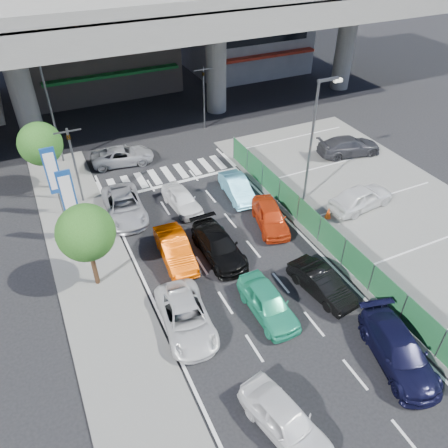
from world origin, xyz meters
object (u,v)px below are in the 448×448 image
taxi_orange_left (175,250)px  sedan_black_mid (219,246)px  street_lamp_left (51,101)px  minivan_navy_back (399,351)px  taxi_teal_mid (268,303)px  sedan_white_front_mid (182,199)px  hatch_black_mid_right (322,283)px  traffic_cone (328,213)px  street_lamp_right (315,133)px  tree_near (86,233)px  sedan_white_mid_left (186,318)px  signboard_near (68,197)px  parked_sedan_white (361,197)px  traffic_light_right (203,83)px  taxi_orange_right (270,217)px  van_white_back_left (285,420)px  kei_truck_front_right (237,188)px  traffic_light_left (71,148)px  tree_far (40,144)px  parked_sedan_dgrey (349,146)px  wagon_silver_front_left (124,206)px  signboard_far (53,173)px  crossing_wagon_silver (123,156)px

taxi_orange_left → sedan_black_mid: taxi_orange_left is taller
street_lamp_left → minivan_navy_back: size_ratio=1.68×
taxi_teal_mid → sedan_black_mid: taxi_teal_mid is taller
taxi_teal_mid → sedan_white_front_mid: (-0.53, 10.04, -0.05)m
hatch_black_mid_right → traffic_cone: (4.13, 5.03, -0.19)m
sedan_white_front_mid → street_lamp_right: bearing=-24.0°
tree_near → sedan_white_mid_left: size_ratio=1.04×
hatch_black_mid_right → signboard_near: bearing=128.9°
parked_sedan_white → traffic_light_right: bearing=8.4°
street_lamp_left → taxi_orange_right: size_ratio=1.98×
van_white_back_left → taxi_orange_left: 10.84m
street_lamp_right → minivan_navy_back: (-3.56, -12.19, -4.08)m
sedan_white_front_mid → traffic_cone: sedan_white_front_mid is taller
parked_sedan_white → van_white_back_left: bearing=124.0°
van_white_back_left → taxi_orange_left: bearing=79.3°
sedan_white_mid_left → kei_truck_front_right: bearing=57.0°
street_lamp_right → traffic_light_left: bearing=155.8°
traffic_light_right → kei_truck_front_right: bearing=-102.1°
minivan_navy_back → taxi_orange_right: bearing=104.0°
street_lamp_left → sedan_black_mid: bearing=-67.9°
minivan_navy_back → kei_truck_front_right: (-0.41, 14.45, -0.04)m
sedan_white_front_mid → hatch_black_mid_right: bearing=-75.5°
minivan_navy_back → taxi_orange_right: taxi_orange_right is taller
traffic_light_left → taxi_orange_right: traffic_light_left is taller
street_lamp_left → tree_near: size_ratio=1.67×
taxi_orange_right → tree_far: bearing=153.2°
sedan_black_mid → parked_sedan_white: (10.08, 0.28, 0.15)m
tree_near → taxi_orange_right: (10.55, 0.51, -2.70)m
signboard_near → sedan_white_mid_left: 9.51m
hatch_black_mid_right → tree_far: bearing=115.7°
kei_truck_front_right → parked_sedan_dgrey: (10.33, 1.49, 0.12)m
street_lamp_right → wagon_silver_front_left: (-11.26, 3.36, -4.09)m
tree_far → taxi_orange_right: (11.35, -9.99, -2.70)m
tree_near → parked_sedan_white: tree_near is taller
parked_sedan_dgrey → street_lamp_left: bearing=78.3°
signboard_near → kei_truck_front_right: bearing=1.5°
traffic_light_left → taxi_teal_mid: traffic_light_left is taller
traffic_light_left → taxi_teal_mid: (6.16, -13.44, -3.25)m
traffic_light_right → wagon_silver_front_left: size_ratio=1.06×
street_lamp_right → wagon_silver_front_left: size_ratio=1.63×
traffic_light_right → sedan_white_front_mid: 12.48m
signboard_far → traffic_cone: bearing=-26.6°
crossing_wagon_silver → tree_far: bearing=113.3°
van_white_back_left → taxi_teal_mid: size_ratio=1.00×
traffic_light_left → minivan_navy_back: 20.92m
crossing_wagon_silver → parked_sedan_dgrey: (16.00, -6.17, 0.14)m
signboard_near → sedan_white_mid_left: (3.32, -8.57, -2.42)m
signboard_far → kei_truck_front_right: signboard_far is taller
taxi_orange_right → parked_sedan_dgrey: size_ratio=0.83×
taxi_teal_mid → wagon_silver_front_left: 11.53m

